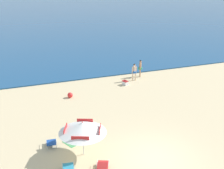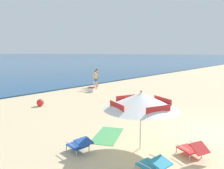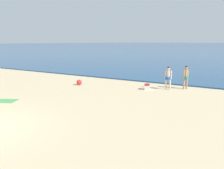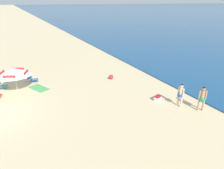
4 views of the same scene
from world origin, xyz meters
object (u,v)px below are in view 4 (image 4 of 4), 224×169
(lounge_chair_beside_umbrella, at_px, (33,79))
(lounge_chair_facing_sea, at_px, (1,86))
(person_standing_beside, at_px, (202,97))
(beach_ball, at_px, (111,77))
(person_standing_near_shore, at_px, (181,93))
(cooler_box, at_px, (158,98))
(beach_umbrella_striped_main, at_px, (14,72))
(beach_towel, at_px, (39,88))

(lounge_chair_beside_umbrella, distance_m, lounge_chair_facing_sea, 2.47)
(lounge_chair_facing_sea, relative_size, person_standing_beside, 0.55)
(beach_ball, bearing_deg, person_standing_near_shore, 16.14)
(person_standing_beside, distance_m, beach_ball, 8.06)
(lounge_chair_facing_sea, bearing_deg, cooler_box, 53.87)
(beach_umbrella_striped_main, xyz_separation_m, lounge_chair_beside_umbrella, (-1.49, 1.32, -1.35))
(lounge_chair_facing_sea, distance_m, beach_towel, 2.96)
(lounge_chair_facing_sea, relative_size, person_standing_near_shore, 0.57)
(lounge_chair_facing_sea, height_order, person_standing_near_shore, person_standing_near_shore)
(beach_towel, bearing_deg, lounge_chair_facing_sea, -113.85)
(person_standing_beside, xyz_separation_m, beach_towel, (-8.36, -8.86, -0.96))
(lounge_chair_beside_umbrella, xyz_separation_m, beach_towel, (1.63, 0.27, -0.27))
(lounge_chair_beside_umbrella, xyz_separation_m, person_standing_beside, (9.98, 9.12, 0.69))
(person_standing_near_shore, relative_size, cooler_box, 2.81)
(cooler_box, bearing_deg, person_standing_near_shore, 32.31)
(beach_umbrella_striped_main, xyz_separation_m, beach_towel, (0.13, 1.58, -1.62))
(person_standing_beside, relative_size, beach_towel, 0.93)
(beach_umbrella_striped_main, bearing_deg, cooler_box, 54.91)
(lounge_chair_beside_umbrella, distance_m, beach_towel, 1.67)
(lounge_chair_facing_sea, distance_m, person_standing_near_shore, 13.72)
(beach_umbrella_striped_main, height_order, person_standing_beside, beach_umbrella_striped_main)
(beach_umbrella_striped_main, height_order, person_standing_near_shore, beach_umbrella_striped_main)
(lounge_chair_beside_umbrella, relative_size, person_standing_near_shore, 0.56)
(beach_towel, bearing_deg, beach_ball, 82.57)
(beach_ball, xyz_separation_m, beach_towel, (-0.80, -6.16, -0.21))
(beach_umbrella_striped_main, bearing_deg, beach_ball, 83.10)
(person_standing_beside, distance_m, beach_towel, 12.22)
(beach_umbrella_striped_main, height_order, lounge_chair_facing_sea, beach_umbrella_striped_main)
(beach_ball, bearing_deg, cooler_box, 11.70)
(lounge_chair_beside_umbrella, distance_m, cooler_box, 10.75)
(person_standing_near_shore, distance_m, beach_ball, 6.83)
(lounge_chair_facing_sea, distance_m, cooler_box, 12.31)
(person_standing_near_shore, bearing_deg, lounge_chair_beside_umbrella, -137.14)
(beach_umbrella_striped_main, bearing_deg, person_standing_near_shore, 52.21)
(lounge_chair_facing_sea, bearing_deg, beach_towel, 66.15)
(beach_ball, bearing_deg, beach_umbrella_striped_main, -96.90)
(lounge_chair_beside_umbrella, height_order, cooler_box, lounge_chair_beside_umbrella)
(person_standing_beside, relative_size, beach_ball, 3.94)
(person_standing_beside, distance_m, cooler_box, 2.90)
(lounge_chair_facing_sea, height_order, person_standing_beside, person_standing_beside)
(beach_ball, bearing_deg, person_standing_beside, 19.68)
(lounge_chair_facing_sea, xyz_separation_m, beach_ball, (1.99, 8.85, -0.07))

